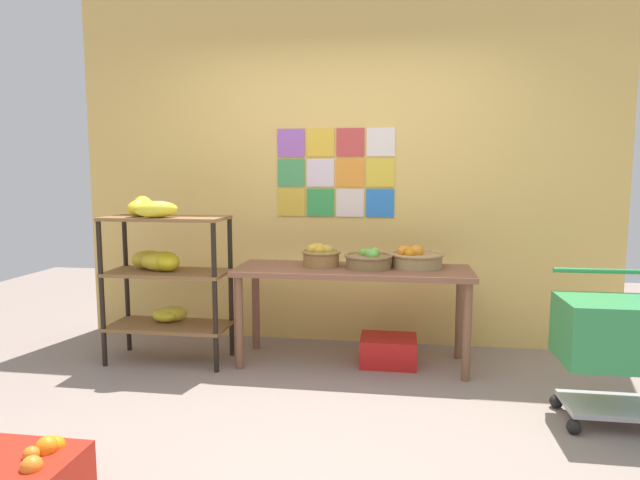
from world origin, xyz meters
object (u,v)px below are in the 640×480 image
Objects in this scene: display_table at (353,280)px; produce_crate_under_table at (388,351)px; shopping_cart at (618,337)px; orange_crate_foreground at (19,475)px; banana_shelf_unit at (161,261)px; fruit_basket_centre at (369,259)px; fruit_basket_right at (416,258)px; fruit_basket_left at (320,255)px.

display_table is 4.19× the size of produce_crate_under_table.
orange_crate_foreground is at bearing -147.19° from shopping_cart.
banana_shelf_unit is 1.47× the size of shopping_cart.
shopping_cart is at bearing -31.35° from produce_crate_under_table.
fruit_basket_centre reaches higher than display_table.
fruit_basket_right is at bearing 14.44° from fruit_basket_centre.
banana_shelf_unit is 0.72× the size of display_table.
orange_crate_foreground is at bearing -117.86° from fruit_basket_left.
display_table is 0.59m from produce_crate_under_table.
shopping_cart is (2.82, 1.14, 0.39)m from orange_crate_foreground.
fruit_basket_right reaches higher than fruit_basket_centre.
produce_crate_under_table is at bearing -154.38° from fruit_basket_right.
display_table is at bearing 164.69° from shopping_cart.
display_table is 0.30m from fruit_basket_left.
fruit_basket_left reaches higher than orange_crate_foreground.
fruit_basket_left is at bearing 166.46° from shopping_cart.
display_table is 3.29× the size of orange_crate_foreground.
orange_crate_foreground is 3.07m from shopping_cart.
orange_crate_foreground is at bearing -126.02° from fruit_basket_centre.
fruit_basket_left reaches higher than fruit_basket_centre.
fruit_basket_left is at bearing 174.65° from fruit_basket_centre.
fruit_basket_left is at bearing 62.14° from orange_crate_foreground.
fruit_basket_left is 1.99m from shopping_cart.
produce_crate_under_table is (0.51, -0.04, -0.70)m from fruit_basket_left.
orange_crate_foreground is (-1.28, -1.89, -0.52)m from display_table.
banana_shelf_unit reaches higher than fruit_basket_centre.
display_table is 4.32× the size of fruit_basket_right.
fruit_basket_right is 2.73m from orange_crate_foreground.
shopping_cart is at bearing -38.51° from fruit_basket_right.
fruit_basket_left is 0.83× the size of fruit_basket_centre.
fruit_basket_centre is (0.12, 0.02, 0.15)m from display_table.
produce_crate_under_table is (-0.19, -0.09, -0.69)m from fruit_basket_right.
shopping_cart is (1.28, -0.78, 0.40)m from produce_crate_under_table.
fruit_basket_right is 0.76× the size of orange_crate_foreground.
fruit_basket_right is 1.42m from shopping_cart.
fruit_basket_left reaches higher than fruit_basket_right.
fruit_basket_right reaches higher than display_table.
fruit_basket_centre is at bearing 179.23° from produce_crate_under_table.
banana_shelf_unit reaches higher than fruit_basket_left.
fruit_basket_centre is at bearing 162.27° from shopping_cart.
banana_shelf_unit is 1.89m from fruit_basket_right.
shopping_cart is (2.96, -0.63, -0.26)m from banana_shelf_unit.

